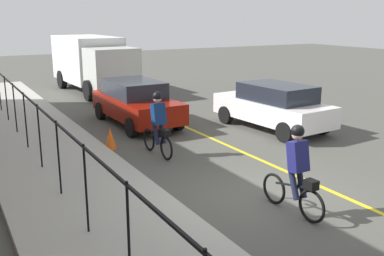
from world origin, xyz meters
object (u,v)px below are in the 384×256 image
(patrol_sedan, at_px, (273,106))
(box_truck_background, at_px, (93,61))
(parked_sedan_rear, at_px, (136,102))
(traffic_cone_near, at_px, (110,138))
(cyclist_lead, at_px, (158,124))
(cyclist_follow, at_px, (296,171))

(patrol_sedan, relative_size, box_truck_background, 0.66)
(parked_sedan_rear, height_order, traffic_cone_near, parked_sedan_rear)
(cyclist_lead, relative_size, box_truck_background, 0.27)
(cyclist_lead, bearing_deg, cyclist_follow, -173.92)
(traffic_cone_near, bearing_deg, patrol_sedan, -94.33)
(traffic_cone_near, bearing_deg, box_truck_background, -14.80)
(parked_sedan_rear, bearing_deg, box_truck_background, 172.49)
(cyclist_lead, height_order, parked_sedan_rear, cyclist_lead)
(cyclist_follow, xyz_separation_m, patrol_sedan, (5.61, -4.04, -0.09))
(cyclist_lead, xyz_separation_m, cyclist_follow, (-4.77, -0.72, 0.00))
(traffic_cone_near, bearing_deg, cyclist_lead, -142.58)
(cyclist_lead, xyz_separation_m, box_truck_background, (11.68, -1.78, 0.64))
(box_truck_background, bearing_deg, traffic_cone_near, -17.27)
(parked_sedan_rear, height_order, box_truck_background, box_truck_background)
(parked_sedan_rear, relative_size, traffic_cone_near, 6.70)
(patrol_sedan, xyz_separation_m, parked_sedan_rear, (2.96, 3.86, 0.00))
(cyclist_follow, distance_m, parked_sedan_rear, 8.57)
(patrol_sedan, xyz_separation_m, box_truck_background, (10.84, 2.98, 0.73))
(cyclist_lead, height_order, patrol_sedan, cyclist_lead)
(cyclist_follow, relative_size, traffic_cone_near, 2.76)
(cyclist_lead, height_order, box_truck_background, box_truck_background)
(cyclist_lead, relative_size, patrol_sedan, 0.40)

